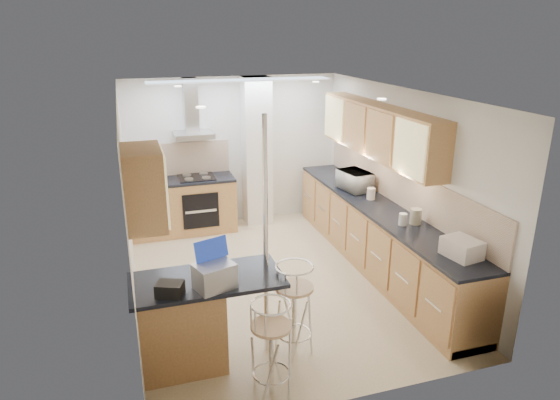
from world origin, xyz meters
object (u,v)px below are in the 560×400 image
object	(u,v)px
bar_stool_near	(271,349)
bar_stool_end	(294,310)
laptop	(215,276)
bread_bin	(462,248)
microwave	(355,181)

from	to	relation	value
bar_stool_near	bar_stool_end	bearing A→B (deg)	29.91
bar_stool_end	laptop	bearing A→B (deg)	142.67
laptop	bar_stool_end	xyz separation A→B (m)	(0.81, 0.09, -0.55)
bar_stool_end	bread_bin	world-z (taller)	bread_bin
bar_stool_near	bread_bin	world-z (taller)	bread_bin
laptop	bar_stool_end	world-z (taller)	laptop
laptop	microwave	bearing A→B (deg)	24.51
microwave	bar_stool_end	size ratio (longest dim) A/B	0.52
microwave	bar_stool_near	size ratio (longest dim) A/B	0.55
microwave	bar_stool_end	distance (m)	2.94
bar_stool_near	bar_stool_end	world-z (taller)	bar_stool_end
microwave	bread_bin	size ratio (longest dim) A/B	1.40
bar_stool_near	bread_bin	size ratio (longest dim) A/B	2.54
laptop	bread_bin	world-z (taller)	laptop
microwave	bread_bin	world-z (taller)	microwave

